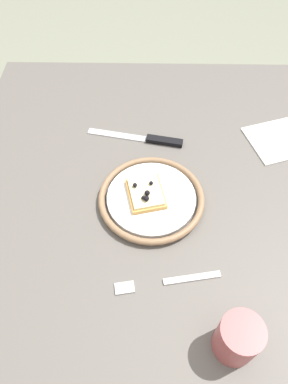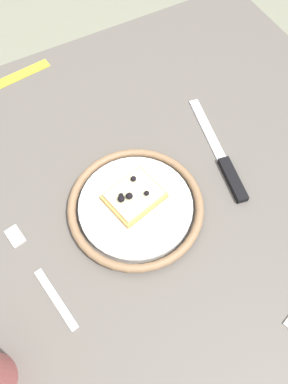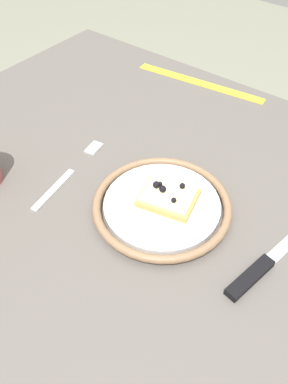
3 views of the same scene
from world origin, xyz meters
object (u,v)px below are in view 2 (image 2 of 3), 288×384
(plate, at_px, (136,206))
(fork, at_px, (40,274))
(knife, at_px, (225,165))
(dining_table, at_px, (125,249))
(pizza_slice_near, at_px, (134,196))

(plate, bearing_deg, fork, -170.66)
(knife, bearing_deg, fork, -175.16)
(plate, relative_size, fork, 1.14)
(knife, bearing_deg, dining_table, -173.31)
(plate, xyz_separation_m, fork, (-0.18, -0.03, -0.01))
(fork, bearing_deg, knife, 4.84)
(plate, height_order, fork, plate)
(dining_table, bearing_deg, plate, 33.32)
(plate, bearing_deg, knife, 0.25)
(knife, xyz_separation_m, fork, (-0.37, -0.03, -0.00))
(knife, bearing_deg, plate, -179.75)
(plate, xyz_separation_m, knife, (0.18, 0.00, -0.01))
(dining_table, xyz_separation_m, fork, (-0.15, -0.01, 0.09))
(pizza_slice_near, xyz_separation_m, knife, (0.18, -0.01, -0.02))
(fork, bearing_deg, dining_table, 2.01)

